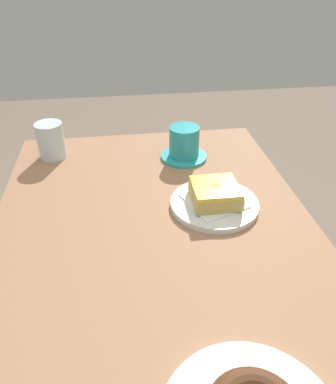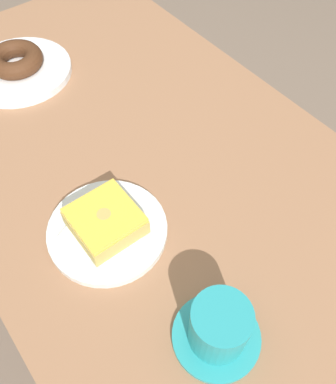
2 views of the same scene
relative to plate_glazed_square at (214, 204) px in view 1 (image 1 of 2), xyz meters
The scene contains 6 objects.
table 0.24m from the plate_glazed_square, 138.81° to the left, with size 1.16×0.70×0.71m.
plate_glazed_square is the anchor object (origin of this frame).
napkin_glazed_square 0.01m from the plate_glazed_square, ahead, with size 0.12×0.12×0.00m, color white.
donut_glazed_square 0.03m from the plate_glazed_square, ahead, with size 0.10×0.10×0.04m.
water_glass 0.49m from the plate_glazed_square, 52.64° to the left, with size 0.07×0.07×0.10m, color silver.
coffee_cup 0.25m from the plate_glazed_square, ahead, with size 0.13×0.13×0.09m.
Camera 1 is at (-0.53, 0.06, 1.22)m, focal length 35.67 mm.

